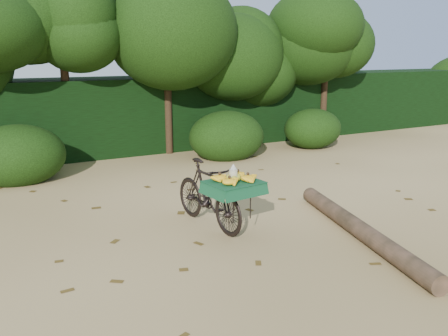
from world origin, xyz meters
TOP-DOWN VIEW (x-y plane):
  - ground at (0.00, 0.00)m, footprint 80.00×80.00m
  - vendor_bicycle at (-0.84, 0.46)m, footprint 0.78×1.73m
  - fallen_log at (0.75, -0.86)m, footprint 1.03×3.22m
  - hedge_backdrop at (0.00, 6.30)m, footprint 26.00×1.80m
  - tree_row at (-0.65, 5.50)m, footprint 14.50×2.00m
  - bush_clumps at (0.50, 4.30)m, footprint 8.80×1.70m
  - leaf_litter at (0.00, 0.65)m, footprint 7.00×7.30m

SIDE VIEW (x-z plane):
  - ground at x=0.00m, z-range 0.00..0.00m
  - leaf_litter at x=0.00m, z-range 0.00..0.01m
  - fallen_log at x=0.75m, z-range 0.00..0.24m
  - bush_clumps at x=0.50m, z-range 0.00..0.90m
  - vendor_bicycle at x=-0.84m, z-range 0.01..0.96m
  - hedge_backdrop at x=0.00m, z-range 0.00..1.80m
  - tree_row at x=-0.65m, z-range 0.00..4.00m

